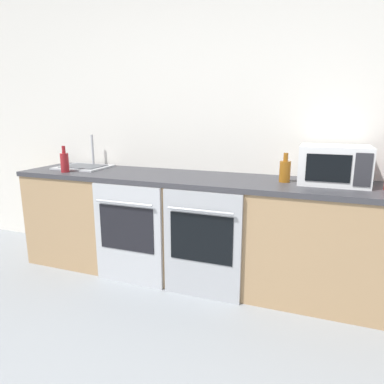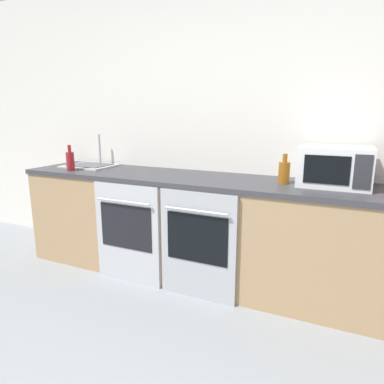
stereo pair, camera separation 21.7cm
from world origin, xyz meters
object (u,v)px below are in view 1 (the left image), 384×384
oven_right (202,245)px  bottle_red (65,162)px  oven_left (128,235)px  microwave (334,165)px  bottle_amber (285,171)px  sink (84,166)px

oven_right → bottle_red: bearing=173.8°
oven_left → microwave: (1.52, 0.42, 0.60)m
bottle_amber → bottle_red: size_ratio=0.95×
oven_right → sink: sink is taller
bottle_red → sink: (-0.00, 0.26, -0.07)m
microwave → bottle_red: 2.24m
oven_right → bottle_red: bottle_red is taller
oven_left → oven_right: bearing=0.0°
oven_left → bottle_amber: bearing=16.9°
oven_left → bottle_red: (-0.70, 0.15, 0.55)m
microwave → sink: 2.23m
sink → bottle_amber: bearing=-1.5°
oven_left → bottle_amber: 1.35m
oven_right → microwave: microwave is taller
oven_right → microwave: size_ratio=1.73×
oven_left → sink: bearing=149.8°
oven_left → bottle_red: size_ratio=3.61×
bottle_amber → sink: size_ratio=0.48×
oven_left → microwave: bearing=15.3°
oven_right → bottle_red: size_ratio=3.61×
microwave → sink: (-2.23, -0.01, -0.12)m
bottle_red → bottle_amber: bearing=6.5°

